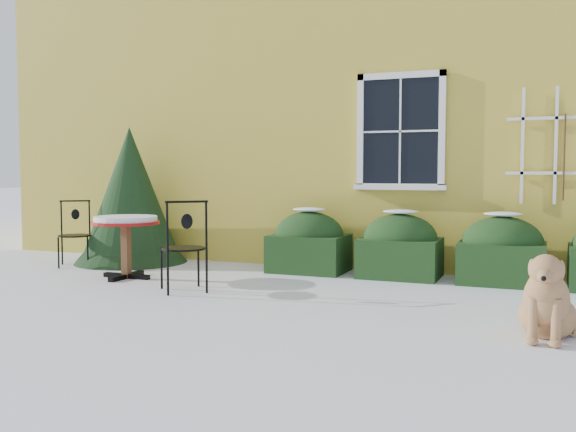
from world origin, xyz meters
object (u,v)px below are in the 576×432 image
at_px(bistro_table, 126,227).
at_px(patio_chair_near, 184,246).
at_px(evergreen_shrub, 131,208).
at_px(patio_chair_far, 75,233).
at_px(dog, 547,304).

relative_size(bistro_table, patio_chair_near, 0.82).
height_order(evergreen_shrub, patio_chair_near, evergreen_shrub).
bearing_deg(patio_chair_near, bistro_table, -65.89).
xyz_separation_m(patio_chair_far, dog, (6.59, -1.96, -0.18)).
height_order(evergreen_shrub, patio_chair_far, evergreen_shrub).
distance_m(evergreen_shrub, patio_chair_near, 2.76).
relative_size(patio_chair_near, dog, 1.29).
distance_m(patio_chair_near, patio_chair_far, 2.88).
relative_size(evergreen_shrub, patio_chair_far, 2.14).
xyz_separation_m(evergreen_shrub, dog, (6.03, -2.58, -0.54)).
height_order(evergreen_shrub, bistro_table, evergreen_shrub).
bearing_deg(dog, evergreen_shrub, 161.57).
xyz_separation_m(bistro_table, patio_chair_near, (1.22, -0.54, -0.15)).
height_order(bistro_table, patio_chair_far, patio_chair_far).
relative_size(patio_chair_far, dog, 1.16).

